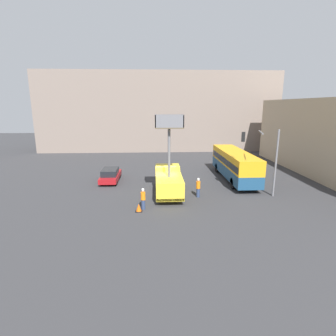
{
  "coord_description": "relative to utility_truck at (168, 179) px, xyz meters",
  "views": [
    {
      "loc": [
        -0.85,
        -24.43,
        8.31
      ],
      "look_at": [
        0.4,
        0.32,
        2.41
      ],
      "focal_mm": 28.0,
      "sensor_mm": 36.0,
      "label": 1
    }
  ],
  "objects": [
    {
      "name": "road_worker_near_truck",
      "position": [
        -2.26,
        -3.53,
        -0.61
      ],
      "size": [
        0.38,
        0.38,
        1.79
      ],
      "rotation": [
        0.0,
        0.0,
        4.02
      ],
      "color": "navy",
      "rests_on": "ground_plane"
    },
    {
      "name": "ground_plane",
      "position": [
        -0.4,
        0.57,
        -1.5
      ],
      "size": [
        120.0,
        120.0,
        0.0
      ],
      "primitive_type": "plane",
      "color": "#333335"
    },
    {
      "name": "utility_truck",
      "position": [
        0.0,
        0.0,
        0.0
      ],
      "size": [
        2.45,
        6.07,
        7.57
      ],
      "color": "yellow",
      "rests_on": "ground_plane"
    },
    {
      "name": "traffic_light_pole",
      "position": [
        8.8,
        -0.61,
        2.71
      ],
      "size": [
        3.21,
        2.95,
        6.27
      ],
      "color": "slate",
      "rests_on": "ground_plane"
    },
    {
      "name": "road_worker_directing",
      "position": [
        2.72,
        -0.84,
        -0.57
      ],
      "size": [
        0.38,
        0.38,
        1.85
      ],
      "rotation": [
        0.0,
        0.0,
        5.03
      ],
      "color": "navy",
      "rests_on": "ground_plane"
    },
    {
      "name": "building_backdrop_far",
      "position": [
        -0.4,
        28.45,
        5.67
      ],
      "size": [
        44.0,
        10.0,
        14.34
      ],
      "color": "gray",
      "rests_on": "ground_plane"
    },
    {
      "name": "parked_car_curbside",
      "position": [
        -6.29,
        4.87,
        -0.76
      ],
      "size": [
        1.87,
        4.8,
        1.47
      ],
      "color": "maroon",
      "rests_on": "ground_plane"
    },
    {
      "name": "city_bus",
      "position": [
        7.83,
        4.97,
        0.42
      ],
      "size": [
        2.58,
        11.14,
        3.26
      ],
      "rotation": [
        0.0,
        0.0,
        1.58
      ],
      "color": "navy",
      "rests_on": "ground_plane"
    },
    {
      "name": "traffic_cone_near_truck",
      "position": [
        -2.61,
        -3.99,
        -1.2
      ],
      "size": [
        0.56,
        0.56,
        0.64
      ],
      "color": "black",
      "rests_on": "ground_plane"
    }
  ]
}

